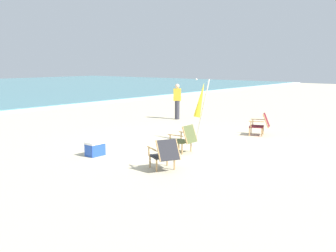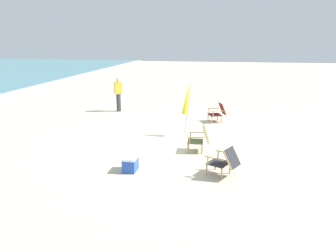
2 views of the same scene
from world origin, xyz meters
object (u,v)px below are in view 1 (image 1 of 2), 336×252
Objects in this scene: beach_chair_front_right at (165,153)px; cooler_box at (95,149)px; beach_chair_mid_center at (261,124)px; person_near_chairs at (177,101)px; umbrella_furled_yellow at (201,100)px; beach_chair_back_right at (185,138)px.

beach_chair_front_right is 1.91× the size of cooler_box.
person_near_chairs is (1.33, 4.85, 0.41)m from beach_chair_mid_center.
beach_chair_mid_center is 2.65m from umbrella_furled_yellow.
umbrella_furled_yellow is 1.28× the size of person_near_chairs.
cooler_box is (-5.81, 2.19, -0.23)m from beach_chair_mid_center.
beach_chair_front_right is at bearing -158.36° from umbrella_furled_yellow.
beach_chair_back_right is (-3.92, 0.47, 0.00)m from beach_chair_mid_center.
beach_chair_back_right is 1.67× the size of cooler_box.
umbrella_furled_yellow is at bearing 153.97° from beach_chair_mid_center.
beach_chair_front_right is 0.45× the size of umbrella_furled_yellow.
person_near_chairs reaches higher than beach_chair_mid_center.
cooler_box is (-3.58, 1.10, -1.16)m from umbrella_furled_yellow.
beach_chair_front_right is at bearing -143.93° from person_near_chairs.
umbrella_furled_yellow is at bearing 20.25° from beach_chair_back_right.
beach_chair_back_right is (1.82, 0.77, 0.01)m from beach_chair_front_right.
person_near_chairs is at bearing 74.66° from beach_chair_mid_center.
cooler_box is (-0.07, 2.49, -0.22)m from beach_chair_front_right.
umbrella_furled_yellow is (-2.23, 1.09, 0.93)m from beach_chair_mid_center.
beach_chair_back_right is 0.39× the size of umbrella_furled_yellow.
umbrella_furled_yellow is at bearing -133.47° from person_near_chairs.
beach_chair_back_right reaches higher than cooler_box.
umbrella_furled_yellow is 4.26× the size of cooler_box.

